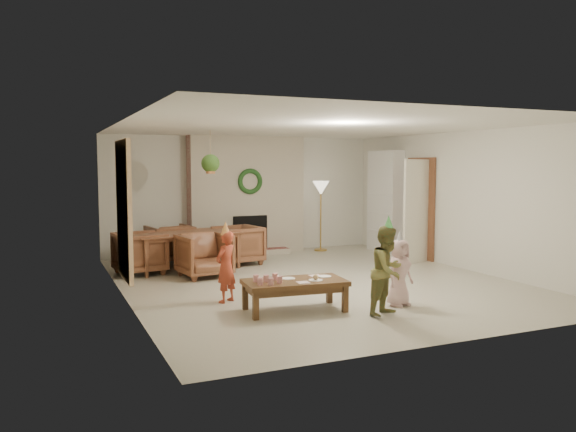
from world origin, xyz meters
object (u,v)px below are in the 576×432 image
dining_chair_left (140,253)px  coffee_table_top (295,282)px  child_pink (399,272)px  child_red (226,267)px  dining_chair_near (204,255)px  dining_chair_right (238,245)px  dining_chair_far (170,244)px  child_plaid (388,270)px  dining_table (186,251)px

dining_chair_left → coffee_table_top: 3.67m
child_pink → child_red: bearing=134.1°
dining_chair_near → dining_chair_right: (0.92, 0.98, 0.00)m
dining_chair_left → child_pink: 4.65m
coffee_table_top → child_red: child_red is taller
dining_chair_far → dining_chair_near: bearing=90.0°
dining_chair_left → child_red: (0.75, -2.57, 0.12)m
child_red → child_plaid: bearing=104.7°
dining_chair_right → coffee_table_top: dining_chair_right is taller
dining_chair_left → child_plaid: 4.70m
dining_chair_near → child_plaid: size_ratio=0.72×
dining_chair_near → child_red: (-0.20, -1.86, 0.12)m
dining_chair_near → dining_chair_far: (-0.23, 1.66, 0.00)m
dining_chair_near → dining_chair_right: 1.35m
dining_table → dining_chair_near: bearing=-90.0°
dining_chair_near → child_red: child_red is taller
dining_chair_left → coffee_table_top: bearing=-165.2°
dining_chair_near → dining_chair_left: 1.19m
dining_table → dining_chair_far: 0.84m
dining_chair_left → child_plaid: (2.42, -4.03, 0.20)m
child_red → child_pink: 2.36m
dining_chair_right → dining_chair_near: bearing=-51.3°
child_pink → dining_chair_far: bearing=96.8°
dining_chair_left → child_red: size_ratio=0.82×
dining_table → dining_chair_left: bearing=180.0°
dining_chair_left → child_pink: child_pink is taller
dining_table → dining_chair_near: (0.12, -0.83, 0.04)m
coffee_table_top → child_plaid: 1.20m
coffee_table_top → child_pink: child_pink is taller
dining_chair_right → child_red: child_red is taller
coffee_table_top → child_pink: (1.41, -0.31, 0.08)m
dining_chair_near → dining_chair_far: 1.68m
coffee_table_top → child_pink: size_ratio=1.45×
dining_table → dining_chair_far: (-0.12, 0.83, 0.04)m
child_red → child_plaid: size_ratio=0.87×
dining_table → child_pink: bearing=-70.3°
dining_table → coffee_table_top: 3.55m
dining_chair_near → child_red: 1.87m
dining_chair_left → child_red: 2.68m
dining_chair_far → child_pink: 5.10m
coffee_table_top → child_pink: 1.44m
dining_chair_left → child_plaid: size_ratio=0.72×
dining_chair_near → dining_chair_right: bearing=38.7°
dining_chair_far → child_pink: bearing=106.5°
dining_chair_left → dining_chair_right: size_ratio=1.00×
dining_chair_left → child_plaid: child_plaid is taller
dining_table → child_red: 2.70m
dining_chair_near → coffee_table_top: 2.71m
dining_chair_right → coffee_table_top: (-0.45, -3.65, 0.00)m
dining_chair_left → dining_table: bearing=-90.0°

